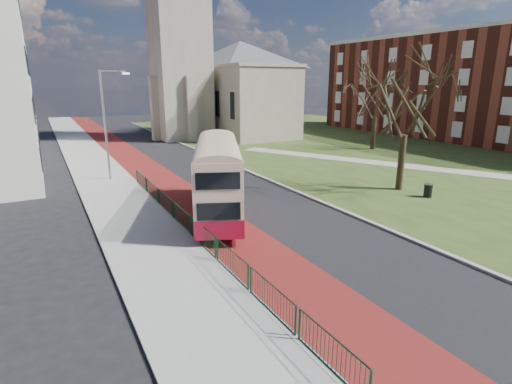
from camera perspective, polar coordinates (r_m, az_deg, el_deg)
ground at (r=17.59m, az=4.52°, el=-9.08°), size 160.00×160.00×0.00m
road_carriageway at (r=35.68m, az=-11.03°, el=3.42°), size 9.00×120.00×0.01m
bus_lane at (r=35.00m, az=-15.24°, el=2.92°), size 3.40×120.00×0.01m
pavement_west at (r=34.36m, az=-21.41°, el=2.26°), size 4.00×120.00×0.12m
kerb_west at (r=34.64m, az=-18.14°, el=2.67°), size 0.25×120.00×0.13m
kerb_east at (r=39.06m, az=-5.48°, el=4.76°), size 0.25×80.00×0.13m
grass_green at (r=50.14m, az=16.07°, el=6.55°), size 40.00×80.00×0.04m
footpath at (r=37.78m, az=22.14°, el=3.30°), size 18.84×32.82×0.03m
pedestrian_railing at (r=19.53m, az=-9.25°, el=-4.92°), size 0.07×24.00×1.12m
gothic_church at (r=55.94m, az=-6.21°, el=21.41°), size 16.38×18.00×40.00m
brick_terrace at (r=59.11m, az=28.06°, el=13.23°), size 10.30×44.30×13.50m
streetlamp at (r=31.80m, az=-20.56°, el=9.66°), size 2.13×0.18×8.00m
bus at (r=22.18m, az=-5.47°, el=2.50°), size 5.89×9.90×4.09m
winter_tree_near at (r=28.71m, az=20.93°, el=13.53°), size 7.06×7.06×9.76m
winter_tree_far at (r=46.16m, az=16.87°, el=13.62°), size 7.41×7.41×9.04m
litter_bin at (r=28.19m, az=23.37°, el=0.24°), size 0.58×0.58×0.90m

